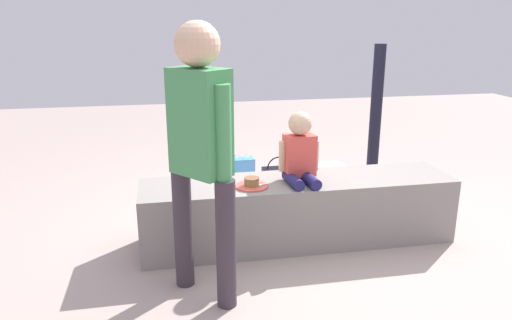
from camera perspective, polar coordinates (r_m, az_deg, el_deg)
name	(u,v)px	position (r m, az deg, el deg)	size (l,w,h in m)	color
ground_plane	(297,240)	(3.56, 4.88, -9.41)	(12.00, 12.00, 0.00)	#A8938C
concrete_ledge	(298,211)	(3.46, 4.97, -5.98)	(2.19, 0.50, 0.46)	gray
child_seated	(300,151)	(3.30, 5.17, 1.03)	(0.28, 0.32, 0.48)	#1F1C53
adult_standing	(200,140)	(2.58, -6.58, 2.39)	(0.34, 0.38, 1.54)	#372D36
cake_plate	(252,184)	(3.22, -0.51, -2.85)	(0.22, 0.22, 0.07)	#E0594C
gift_bag	(243,175)	(4.41, -1.55, -1.81)	(0.21, 0.12, 0.37)	#4C99E0
railing_post	(375,130)	(4.77, 13.84, 3.49)	(0.36, 0.36, 1.32)	black
water_bottle_near_gift	(372,193)	(4.32, 13.51, -3.82)	(0.07, 0.07, 0.19)	silver
water_bottle_far_side	(212,209)	(3.87, -5.25, -5.80)	(0.07, 0.07, 0.19)	silver
party_cup_red	(195,206)	(4.05, -7.28, -5.43)	(0.08, 0.08, 0.10)	red
cake_box_white	(330,172)	(4.89, 8.77, -1.41)	(0.29, 0.30, 0.13)	white
handbag_black_leather	(279,177)	(4.55, 2.68, -2.04)	(0.30, 0.14, 0.31)	black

